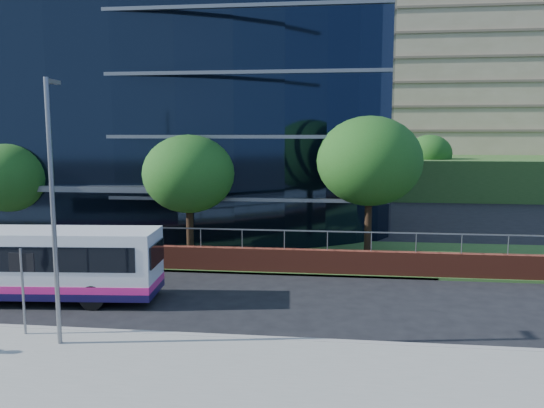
# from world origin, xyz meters

# --- Properties ---
(grass_verge) EXTENTS (36.00, 8.00, 0.12)m
(grass_verge) POSITION_xyz_m (24.00, 11.00, 0.06)
(grass_verge) COLOR #2D511E
(grass_verge) RESTS_ON ground
(glass_office) EXTENTS (44.00, 23.10, 16.00)m
(glass_office) POSITION_xyz_m (-4.00, 20.85, 8.00)
(glass_office) COLOR black
(glass_office) RESTS_ON ground
(retaining_wall) EXTENTS (34.00, 0.40, 2.11)m
(retaining_wall) POSITION_xyz_m (20.00, 7.30, 0.61)
(retaining_wall) COLOR maroon
(retaining_wall) RESTS_ON ground
(apartment_block) EXTENTS (60.00, 42.00, 30.00)m
(apartment_block) POSITION_xyz_m (32.00, 57.21, 11.11)
(apartment_block) COLOR #2D511E
(apartment_block) RESTS_ON ground
(street_sign) EXTENTS (0.85, 0.09, 2.80)m
(street_sign) POSITION_xyz_m (4.50, -1.59, 2.15)
(street_sign) COLOR slate
(street_sign) RESTS_ON pavement_near
(tree_far_b) EXTENTS (4.29, 4.29, 6.05)m
(tree_far_b) POSITION_xyz_m (-3.00, 9.50, 4.21)
(tree_far_b) COLOR black
(tree_far_b) RESTS_ON ground
(tree_far_c) EXTENTS (4.62, 4.62, 6.51)m
(tree_far_c) POSITION_xyz_m (7.00, 9.00, 4.54)
(tree_far_c) COLOR black
(tree_far_c) RESTS_ON ground
(tree_far_d) EXTENTS (5.28, 5.28, 7.44)m
(tree_far_d) POSITION_xyz_m (16.00, 10.00, 5.19)
(tree_far_d) COLOR black
(tree_far_d) RESTS_ON ground
(tree_dist_e) EXTENTS (4.62, 4.62, 6.51)m
(tree_dist_e) POSITION_xyz_m (24.00, 40.00, 4.54)
(tree_dist_e) COLOR black
(tree_dist_e) RESTS_ON ground
(streetlight_east) EXTENTS (0.15, 0.77, 8.00)m
(streetlight_east) POSITION_xyz_m (6.00, -2.17, 4.44)
(streetlight_east) COLOR slate
(streetlight_east) RESTS_ON pavement_near
(city_bus) EXTENTS (10.61, 3.27, 2.83)m
(city_bus) POSITION_xyz_m (2.37, 2.13, 1.50)
(city_bus) COLOR silver
(city_bus) RESTS_ON ground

